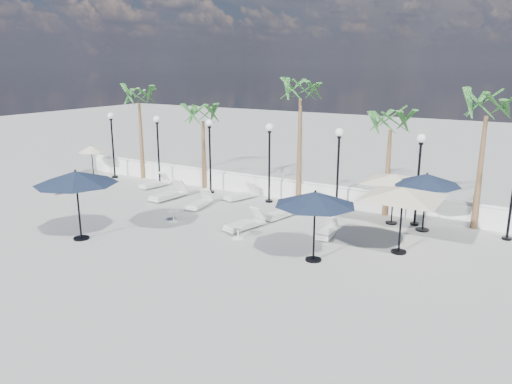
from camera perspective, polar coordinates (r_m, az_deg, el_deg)
The scene contains 30 objects.
ground at distance 19.27m, azimuth -8.07°, elevation -5.60°, with size 100.00×100.00×0.00m, color #A3A39E.
balustrade at distance 25.13m, azimuth 2.62°, elevation 0.41°, with size 26.00×0.30×1.01m.
lamppost_0 at distance 30.34m, azimuth -16.12°, elevation 6.18°, with size 0.36×0.36×3.84m.
lamppost_1 at distance 27.91m, azimuth -11.16°, elevation 5.80°, with size 0.36×0.36×3.84m.
lamppost_2 at distance 25.73m, azimuth -5.30°, elevation 5.29°, with size 0.36×0.36×3.84m.
lamppost_3 at distance 23.86m, azimuth 1.54°, elevation 4.63°, with size 0.36×0.36×3.84m.
lamppost_4 at distance 22.38m, azimuth 9.39°, elevation 3.78°, with size 0.36×0.36×3.84m.
lamppost_5 at distance 21.38m, azimuth 18.14°, elevation 2.76°, with size 0.36×0.36×3.84m.
palm_0 at distance 29.63m, azimuth -13.24°, elevation 10.16°, with size 2.60×2.60×5.50m.
palm_1 at distance 26.79m, azimuth -6.10°, elevation 8.36°, with size 2.60×2.60×4.70m.
palm_2 at distance 23.71m, azimuth 5.12°, elevation 10.90°, with size 2.60×2.60×6.10m.
palm_3 at distance 22.29m, azimuth 15.13°, elevation 7.23°, with size 2.60×2.60×4.90m.
palm_4 at distance 21.51m, azimuth 24.86°, elevation 8.25°, with size 2.60×2.60×5.70m.
lounger_0 at distance 25.20m, azimuth -9.96°, elevation -0.23°, with size 0.86×2.18×0.80m.
lounger_1 at distance 28.07m, azimuth -20.71°, elevation 0.45°, with size 0.99×1.86×0.67m.
lounger_2 at distance 27.78m, azimuth -11.48°, elevation 0.98°, with size 0.84×1.86×0.67m.
lounger_3 at distance 23.60m, azimuth -6.45°, elevation -1.21°, with size 0.87×1.87×0.67m.
lounger_4 at distance 20.38m, azimuth -1.27°, elevation -3.62°, with size 1.06×1.99×0.71m.
lounger_5 at distance 24.82m, azimuth -1.69°, elevation -0.33°, with size 1.10×1.93×0.69m.
lounger_6 at distance 21.84m, azimuth 2.74°, elevation -2.43°, with size 0.95×1.86×0.67m.
lounger_7 at distance 19.74m, azimuth 8.12°, elevation -4.48°, with size 0.71×1.67×0.61m.
side_table_0 at distance 27.79m, azimuth -18.52°, elevation 0.59°, with size 0.45×0.45×0.44m.
side_table_1 at distance 21.59m, azimuth -9.42°, elevation -2.63°, with size 0.50×0.50×0.48m.
side_table_2 at distance 19.29m, azimuth -2.06°, elevation -4.39°, with size 0.57×0.57×0.55m.
parasol_navy_left at distance 19.84m, azimuth -19.90°, elevation 1.52°, with size 3.11×3.11×2.74m.
parasol_navy_mid at distance 20.84m, azimuth 18.93°, elevation 1.35°, with size 2.69×2.69×2.41m.
parasol_navy_right at distance 16.72m, azimuth 6.77°, elevation -0.78°, with size 2.79×2.79×2.50m.
parasol_cream_sq_a at distance 21.38m, azimuth 15.56°, elevation 1.95°, with size 4.68×4.68×2.30m.
parasol_cream_sq_b at distance 18.00m, azimuth 16.49°, elevation 0.46°, with size 5.17×5.17×2.59m.
parasol_cream_small at distance 31.38m, azimuth -18.30°, elevation 4.65°, with size 1.54×1.54×1.89m.
Camera 1 is at (11.49, -14.01, 6.56)m, focal length 35.00 mm.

